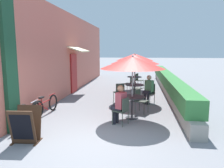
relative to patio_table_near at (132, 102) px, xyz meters
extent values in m
plane|color=gray|center=(-0.98, -2.19, -0.58)|extent=(120.00, 120.00, 0.00)
cube|color=#C66B5B|center=(-3.53, 5.03, 1.52)|extent=(0.24, 14.44, 4.20)
cube|color=#19472D|center=(-3.35, -1.59, 1.52)|extent=(0.12, 0.56, 4.20)
cube|color=maroon|center=(-3.37, 4.30, 0.47)|extent=(0.08, 0.96, 2.10)
cube|color=beige|center=(-3.06, 4.30, 1.77)|extent=(0.78, 1.80, 0.30)
cube|color=gray|center=(1.77, 4.93, -0.35)|extent=(0.44, 13.44, 0.45)
cube|color=#387A3D|center=(1.77, 4.93, 0.15)|extent=(0.60, 12.76, 0.56)
cylinder|color=#28282D|center=(0.00, 0.00, -0.56)|extent=(0.44, 0.44, 0.02)
cylinder|color=#28282D|center=(0.00, 0.00, -0.20)|extent=(0.06, 0.06, 0.74)
cylinder|color=#28282D|center=(0.00, 0.00, 0.17)|extent=(0.85, 0.85, 0.02)
cylinder|color=#B7B7BC|center=(0.00, 0.00, 0.45)|extent=(0.04, 0.04, 2.06)
cone|color=red|center=(0.00, 0.00, 1.33)|extent=(2.14, 2.14, 0.40)
sphere|color=#B7B7BC|center=(0.00, 0.00, 1.54)|extent=(0.07, 0.07, 0.07)
cube|color=#384238|center=(-0.33, -0.69, -0.13)|extent=(0.53, 0.53, 0.04)
cube|color=#384238|center=(-0.17, -0.77, 0.08)|extent=(0.19, 0.36, 0.42)
cylinder|color=#384238|center=(-0.42, -0.45, -0.35)|extent=(0.02, 0.02, 0.45)
cylinder|color=#384238|center=(-0.57, -0.77, -0.35)|extent=(0.02, 0.02, 0.45)
cylinder|color=#384238|center=(-0.09, -0.61, -0.35)|extent=(0.02, 0.02, 0.45)
cylinder|color=#384238|center=(-0.25, -0.93, -0.35)|extent=(0.02, 0.02, 0.45)
cylinder|color=#23232D|center=(-0.46, -0.54, -0.34)|extent=(0.11, 0.11, 0.47)
cylinder|color=#23232D|center=(-0.53, -0.68, -0.34)|extent=(0.11, 0.11, 0.47)
cube|color=#23232D|center=(-0.41, -0.65, -0.05)|extent=(0.45, 0.43, 0.12)
cube|color=#AD424C|center=(-0.32, -0.70, 0.20)|extent=(0.35, 0.40, 0.50)
sphere|color=#A87556|center=(-0.33, -0.69, 0.57)|extent=(0.20, 0.20, 0.20)
cube|color=#384238|center=(0.33, 0.69, -0.13)|extent=(0.53, 0.53, 0.04)
cube|color=#384238|center=(0.17, 0.77, 0.08)|extent=(0.19, 0.36, 0.42)
cylinder|color=#384238|center=(0.42, 0.45, -0.35)|extent=(0.02, 0.02, 0.45)
cylinder|color=#384238|center=(0.57, 0.77, -0.35)|extent=(0.02, 0.02, 0.45)
cylinder|color=#384238|center=(0.09, 0.61, -0.35)|extent=(0.02, 0.02, 0.45)
cylinder|color=#384238|center=(0.25, 0.93, -0.35)|extent=(0.02, 0.02, 0.45)
cylinder|color=#28282D|center=(0.01, 2.58, -0.56)|extent=(0.44, 0.44, 0.02)
cylinder|color=#28282D|center=(0.01, 2.58, -0.20)|extent=(0.06, 0.06, 0.74)
cylinder|color=#28282D|center=(0.01, 2.58, 0.17)|extent=(0.85, 0.85, 0.02)
cylinder|color=#B7B7BC|center=(0.01, 2.58, 0.45)|extent=(0.04, 0.04, 2.06)
cone|color=red|center=(0.01, 2.58, 1.33)|extent=(2.14, 2.14, 0.40)
sphere|color=#B7B7BC|center=(0.01, 2.58, 1.54)|extent=(0.07, 0.07, 0.07)
cube|color=#384238|center=(0.64, 2.14, -0.13)|extent=(0.56, 0.56, 0.04)
cube|color=#384238|center=(0.75, 2.29, 0.08)|extent=(0.33, 0.24, 0.42)
cylinder|color=#384238|center=(0.39, 2.10, -0.35)|extent=(0.02, 0.02, 0.45)
cylinder|color=#384238|center=(0.68, 1.89, -0.35)|extent=(0.02, 0.02, 0.45)
cylinder|color=#384238|center=(0.60, 2.39, -0.35)|extent=(0.02, 0.02, 0.45)
cylinder|color=#384238|center=(0.89, 2.18, -0.35)|extent=(0.02, 0.02, 0.45)
cylinder|color=#23232D|center=(0.47, 2.04, -0.34)|extent=(0.11, 0.11, 0.47)
cylinder|color=#23232D|center=(0.60, 1.95, -0.34)|extent=(0.11, 0.11, 0.47)
cube|color=#23232D|center=(0.59, 2.07, -0.05)|extent=(0.45, 0.47, 0.12)
cube|color=#4C8456|center=(0.65, 2.16, 0.20)|extent=(0.40, 0.38, 0.50)
sphere|color=tan|center=(0.64, 2.14, 0.57)|extent=(0.20, 0.20, 0.20)
cube|color=#384238|center=(0.08, 3.35, -0.13)|extent=(0.44, 0.44, 0.04)
cube|color=#384238|center=(-0.10, 3.36, 0.08)|extent=(0.06, 0.38, 0.42)
cylinder|color=#384238|center=(0.25, 3.15, -0.35)|extent=(0.02, 0.02, 0.45)
cylinder|color=#384238|center=(0.28, 3.51, -0.35)|extent=(0.02, 0.02, 0.45)
cylinder|color=#384238|center=(-0.11, 3.18, -0.35)|extent=(0.02, 0.02, 0.45)
cylinder|color=#384238|center=(-0.08, 3.54, -0.35)|extent=(0.02, 0.02, 0.45)
cube|color=#384238|center=(-0.69, 2.26, -0.13)|extent=(0.53, 0.53, 0.04)
cube|color=#384238|center=(-0.61, 2.09, 0.08)|extent=(0.36, 0.19, 0.42)
cylinder|color=#384238|center=(-0.60, 2.50, -0.35)|extent=(0.02, 0.02, 0.45)
cylinder|color=#384238|center=(-0.92, 2.35, -0.35)|extent=(0.02, 0.02, 0.45)
cylinder|color=#384238|center=(-0.45, 2.17, -0.35)|extent=(0.02, 0.02, 0.45)
cylinder|color=#384238|center=(-0.77, 2.02, -0.35)|extent=(0.02, 0.02, 0.45)
cylinder|color=#B73D3D|center=(0.03, 2.74, 0.23)|extent=(0.07, 0.07, 0.09)
cylinder|color=#28282D|center=(-0.08, 5.53, -0.56)|extent=(0.44, 0.44, 0.02)
cylinder|color=#28282D|center=(-0.08, 5.53, -0.20)|extent=(0.06, 0.06, 0.74)
cylinder|color=#28282D|center=(-0.08, 5.53, 0.17)|extent=(0.85, 0.85, 0.02)
cylinder|color=#B7B7BC|center=(-0.08, 5.53, 0.45)|extent=(0.04, 0.04, 2.06)
cone|color=red|center=(-0.08, 5.53, 1.33)|extent=(2.14, 2.14, 0.40)
sphere|color=#B7B7BC|center=(-0.08, 5.53, 1.54)|extent=(0.07, 0.07, 0.07)
cube|color=#384238|center=(0.22, 6.23, -0.13)|extent=(0.52, 0.52, 0.04)
cube|color=#384238|center=(0.05, 6.31, 0.08)|extent=(0.17, 0.36, 0.42)
cylinder|color=#384238|center=(0.31, 6.00, -0.35)|extent=(0.02, 0.02, 0.45)
cylinder|color=#384238|center=(0.45, 6.33, -0.35)|extent=(0.02, 0.02, 0.45)
cylinder|color=#384238|center=(-0.02, 6.14, -0.35)|extent=(0.02, 0.02, 0.45)
cylinder|color=#384238|center=(0.12, 6.47, -0.35)|extent=(0.02, 0.02, 0.45)
cube|color=#384238|center=(-0.38, 4.82, -0.13)|extent=(0.52, 0.52, 0.04)
cube|color=#384238|center=(-0.21, 4.75, 0.08)|extent=(0.17, 0.36, 0.42)
cylinder|color=#384238|center=(-0.47, 5.05, -0.35)|extent=(0.02, 0.02, 0.45)
cylinder|color=#384238|center=(-0.61, 4.72, -0.35)|extent=(0.02, 0.02, 0.45)
cylinder|color=#384238|center=(-0.14, 4.92, -0.35)|extent=(0.02, 0.02, 0.45)
cylinder|color=#384238|center=(-0.28, 4.58, -0.35)|extent=(0.02, 0.02, 0.45)
cylinder|color=#232328|center=(-0.04, 5.65, 0.23)|extent=(0.07, 0.07, 0.09)
torus|color=black|center=(-3.19, -0.61, -0.26)|extent=(0.07, 0.63, 0.63)
torus|color=black|center=(-3.17, -1.66, -0.26)|extent=(0.07, 0.63, 0.63)
cylinder|color=silver|center=(-3.18, -1.13, -0.09)|extent=(0.05, 0.82, 0.04)
cylinder|color=silver|center=(-3.18, -1.31, -0.24)|extent=(0.05, 0.60, 0.40)
cylinder|color=silver|center=(-3.18, -1.42, 0.01)|extent=(0.04, 0.04, 0.22)
cube|color=black|center=(-3.18, -1.42, 0.12)|extent=(0.10, 0.22, 0.05)
cylinder|color=silver|center=(-3.19, -0.65, 0.07)|extent=(0.04, 0.46, 0.03)
torus|color=black|center=(-3.06, 0.57, -0.26)|extent=(0.12, 0.63, 0.63)
torus|color=black|center=(-3.15, -0.47, -0.26)|extent=(0.12, 0.63, 0.63)
cylinder|color=#B21E1E|center=(-3.11, 0.05, -0.09)|extent=(0.12, 0.82, 0.04)
cylinder|color=#B21E1E|center=(-3.12, -0.13, -0.25)|extent=(0.10, 0.60, 0.40)
cylinder|color=#B21E1E|center=(-3.13, -0.24, 0.00)|extent=(0.04, 0.04, 0.22)
cube|color=black|center=(-3.13, -0.24, 0.11)|extent=(0.12, 0.23, 0.05)
cylinder|color=#B21E1E|center=(-3.06, 0.53, 0.07)|extent=(0.07, 0.46, 0.03)
cube|color=#422819|center=(-2.60, -2.12, -0.12)|extent=(0.65, 0.28, 0.90)
cube|color=black|center=(-2.60, -2.10, -0.10)|extent=(0.53, 0.20, 0.68)
cube|color=#422819|center=(-2.57, -2.52, -0.12)|extent=(0.65, 0.28, 0.90)
cube|color=black|center=(-2.57, -2.54, -0.10)|extent=(0.53, 0.20, 0.68)
cube|color=#422819|center=(-2.29, -2.30, -0.56)|extent=(0.09, 0.48, 0.02)
cube|color=#422819|center=(-2.88, -2.34, -0.56)|extent=(0.09, 0.48, 0.02)
camera|label=1|loc=(0.26, -7.26, 1.75)|focal=35.00mm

